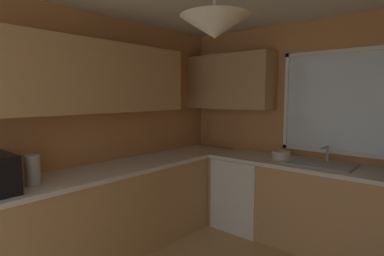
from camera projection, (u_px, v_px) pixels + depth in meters
room_shell at (210, 87)px, 2.51m from camera, size 3.53×4.08×2.53m
counter_run_left at (98, 216)px, 3.00m from camera, size 0.65×3.69×0.90m
counter_run_back at (325, 208)px, 3.22m from camera, size 2.62×0.65×0.90m
dishwasher at (245, 192)px, 3.81m from camera, size 0.60×0.60×0.86m
kettle at (33, 170)px, 2.48m from camera, size 0.12×0.12×0.24m
sink_assembly at (322, 164)px, 3.20m from camera, size 0.63×0.40×0.19m
bowl at (281, 155)px, 3.49m from camera, size 0.20×0.20×0.09m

